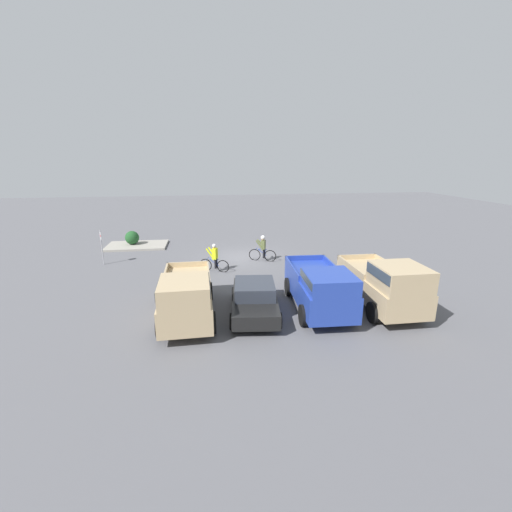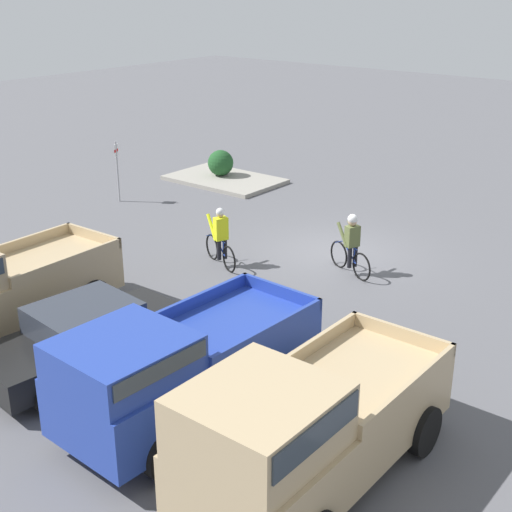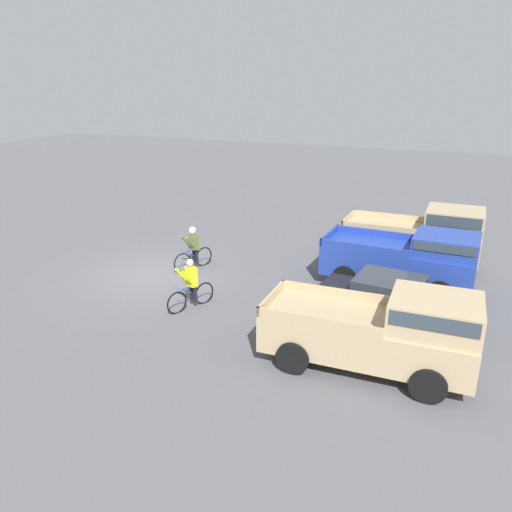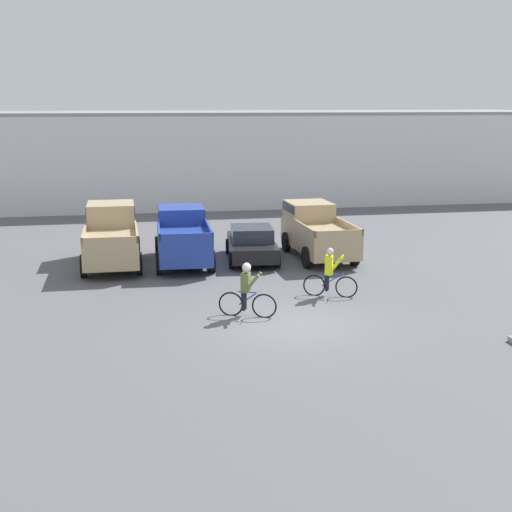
{
  "view_description": "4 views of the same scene",
  "coord_description": "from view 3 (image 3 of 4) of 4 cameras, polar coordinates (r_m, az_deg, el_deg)",
  "views": [
    {
      "loc": [
        2.22,
        21.86,
        6.38
      ],
      "look_at": [
        -0.3,
        4.01,
        1.2
      ],
      "focal_mm": 24.0,
      "sensor_mm": 36.0,
      "label": 1
    },
    {
      "loc": [
        -10.2,
        16.45,
        7.42
      ],
      "look_at": [
        -0.3,
        4.01,
        1.2
      ],
      "focal_mm": 50.0,
      "sensor_mm": 36.0,
      "label": 2
    },
    {
      "loc": [
        14.45,
        10.38,
        6.9
      ],
      "look_at": [
        -0.3,
        4.01,
        1.2
      ],
      "focal_mm": 35.0,
      "sensor_mm": 36.0,
      "label": 3
    },
    {
      "loc": [
        -4.77,
        -19.33,
        6.39
      ],
      "look_at": [
        -0.3,
        4.01,
        1.2
      ],
      "focal_mm": 50.0,
      "sensor_mm": 36.0,
      "label": 4
    }
  ],
  "objects": [
    {
      "name": "cyclist_0",
      "position": [
        15.86,
        -7.47,
        -3.22
      ],
      "size": [
        1.7,
        0.76,
        1.68
      ],
      "color": "black",
      "rests_on": "ground_plane"
    },
    {
      "name": "cyclist_1",
      "position": [
        19.17,
        -7.2,
        0.98
      ],
      "size": [
        1.68,
        0.75,
        1.69
      ],
      "color": "black",
      "rests_on": "ground_plane"
    },
    {
      "name": "pickup_truck_2",
      "position": [
        12.73,
        14.38,
        -8.16
      ],
      "size": [
        2.27,
        5.18,
        2.14
      ],
      "color": "tan",
      "rests_on": "ground_plane"
    },
    {
      "name": "pickup_truck_1",
      "position": [
        17.87,
        16.95,
        -0.26
      ],
      "size": [
        2.38,
        5.13,
        2.1
      ],
      "color": "#233D9E",
      "rests_on": "ground_plane"
    },
    {
      "name": "ground_plane",
      "position": [
        19.08,
        -11.49,
        -2.07
      ],
      "size": [
        80.0,
        80.0,
        0.0
      ],
      "primitive_type": "plane",
      "color": "#56565B"
    },
    {
      "name": "pickup_truck_0",
      "position": [
        20.5,
        18.53,
        2.34
      ],
      "size": [
        2.27,
        5.13,
        2.32
      ],
      "color": "tan",
      "rests_on": "ground_plane"
    },
    {
      "name": "sedan_0",
      "position": [
        15.45,
        14.9,
        -4.83
      ],
      "size": [
        2.33,
        4.44,
        1.39
      ],
      "color": "black",
      "rests_on": "ground_plane"
    }
  ]
}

